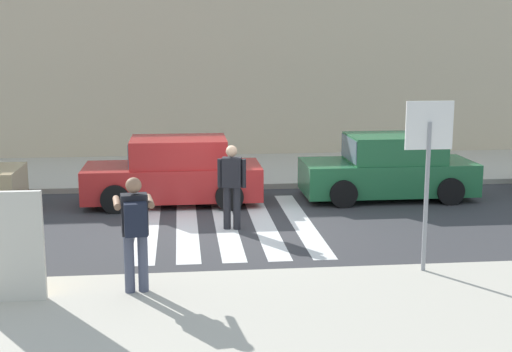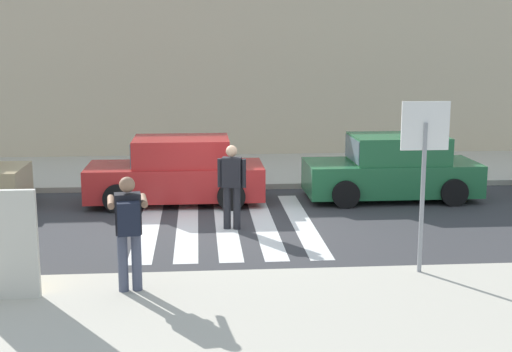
# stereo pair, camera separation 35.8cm
# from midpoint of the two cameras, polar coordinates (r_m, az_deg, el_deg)

# --- Properties ---
(ground_plane) EXTENTS (120.00, 120.00, 0.00)m
(ground_plane) POSITION_cam_midpoint_polar(r_m,az_deg,el_deg) (14.74, -1.70, -4.09)
(ground_plane) COLOR #38383A
(sidewalk_far) EXTENTS (60.00, 4.80, 0.14)m
(sidewalk_far) POSITION_cam_midpoint_polar(r_m,az_deg,el_deg) (20.57, -2.57, 0.46)
(sidewalk_far) COLOR beige
(sidewalk_far) RESTS_ON ground
(building_facade_far) EXTENTS (56.00, 4.00, 6.11)m
(building_facade_far) POSITION_cam_midpoint_polar(r_m,az_deg,el_deg) (24.63, -3.02, 9.19)
(building_facade_far) COLOR beige
(building_facade_far) RESTS_ON ground
(crosswalk_stripe_0) EXTENTS (0.44, 5.20, 0.01)m
(crosswalk_stripe_0) POSITION_cam_midpoint_polar(r_m,az_deg,el_deg) (14.94, -7.89, -3.97)
(crosswalk_stripe_0) COLOR silver
(crosswalk_stripe_0) RESTS_ON ground
(crosswalk_stripe_1) EXTENTS (0.44, 5.20, 0.01)m
(crosswalk_stripe_1) POSITION_cam_midpoint_polar(r_m,az_deg,el_deg) (14.91, -4.82, -3.93)
(crosswalk_stripe_1) COLOR silver
(crosswalk_stripe_1) RESTS_ON ground
(crosswalk_stripe_2) EXTENTS (0.44, 5.20, 0.01)m
(crosswalk_stripe_2) POSITION_cam_midpoint_polar(r_m,az_deg,el_deg) (14.93, -1.74, -3.88)
(crosswalk_stripe_2) COLOR silver
(crosswalk_stripe_2) RESTS_ON ground
(crosswalk_stripe_3) EXTENTS (0.44, 5.20, 0.01)m
(crosswalk_stripe_3) POSITION_cam_midpoint_polar(r_m,az_deg,el_deg) (14.99, 1.33, -3.81)
(crosswalk_stripe_3) COLOR silver
(crosswalk_stripe_3) RESTS_ON ground
(crosswalk_stripe_4) EXTENTS (0.44, 5.20, 0.01)m
(crosswalk_stripe_4) POSITION_cam_midpoint_polar(r_m,az_deg,el_deg) (15.09, 4.35, -3.74)
(crosswalk_stripe_4) COLOR silver
(crosswalk_stripe_4) RESTS_ON ground
(stop_sign) EXTENTS (0.76, 0.08, 2.74)m
(stop_sign) POSITION_cam_midpoint_polar(r_m,az_deg,el_deg) (11.45, 14.19, 2.12)
(stop_sign) COLOR gray
(stop_sign) RESTS_ON sidewalk_near
(photographer_with_backpack) EXTENTS (0.65, 0.89, 1.72)m
(photographer_with_backpack) POSITION_cam_midpoint_polar(r_m,az_deg,el_deg) (10.55, -9.21, -3.82)
(photographer_with_backpack) COLOR #474C60
(photographer_with_backpack) RESTS_ON sidewalk_near
(pedestrian_crossing) EXTENTS (0.57, 0.31, 1.72)m
(pedestrian_crossing) POSITION_cam_midpoint_polar(r_m,az_deg,el_deg) (14.36, -1.24, -0.50)
(pedestrian_crossing) COLOR #232328
(pedestrian_crossing) RESTS_ON ground
(parked_car_red) EXTENTS (4.10, 1.92, 1.55)m
(parked_car_red) POSITION_cam_midpoint_polar(r_m,az_deg,el_deg) (16.80, -5.72, 0.28)
(parked_car_red) COLOR red
(parked_car_red) RESTS_ON ground
(parked_car_green) EXTENTS (4.10, 1.92, 1.55)m
(parked_car_green) POSITION_cam_midpoint_polar(r_m,az_deg,el_deg) (17.48, 11.45, 0.54)
(parked_car_green) COLOR #236B3D
(parked_car_green) RESTS_ON ground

